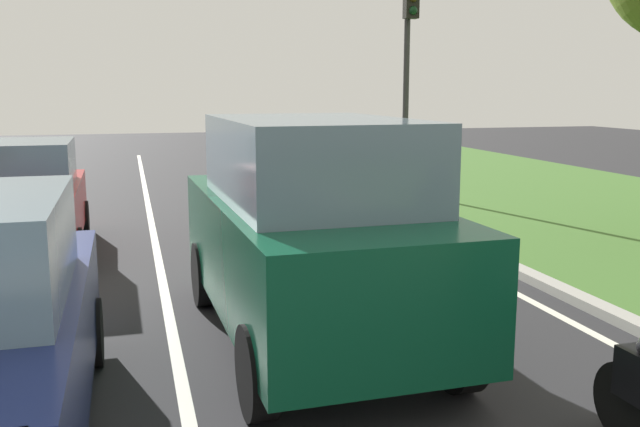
# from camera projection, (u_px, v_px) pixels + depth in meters

# --- Properties ---
(ground_plane) EXTENTS (60.00, 60.00, 0.00)m
(ground_plane) POSITION_uv_depth(u_px,v_px,m) (196.00, 238.00, 12.16)
(ground_plane) COLOR #262628
(lane_line_center) EXTENTS (0.12, 32.00, 0.01)m
(lane_line_center) POSITION_uv_depth(u_px,v_px,m) (155.00, 240.00, 11.97)
(lane_line_center) COLOR silver
(lane_line_center) RESTS_ON ground
(lane_line_right_edge) EXTENTS (0.12, 32.00, 0.01)m
(lane_line_right_edge) POSITION_uv_depth(u_px,v_px,m) (390.00, 227.00, 13.09)
(lane_line_right_edge) COLOR silver
(lane_line_right_edge) RESTS_ON ground
(grass_verge_right) EXTENTS (9.00, 48.00, 0.06)m
(grass_verge_right) POSITION_uv_depth(u_px,v_px,m) (614.00, 214.00, 14.36)
(grass_verge_right) COLOR #3D6628
(grass_verge_right) RESTS_ON ground
(curb_right) EXTENTS (0.24, 48.00, 0.12)m
(curb_right) POSITION_uv_depth(u_px,v_px,m) (415.00, 223.00, 13.21)
(curb_right) COLOR #9E9B93
(curb_right) RESTS_ON ground
(car_suv_ahead) EXTENTS (2.08, 4.55, 2.28)m
(car_suv_ahead) POSITION_uv_depth(u_px,v_px,m) (311.00, 230.00, 6.97)
(car_suv_ahead) COLOR #0C472D
(car_suv_ahead) RESTS_ON ground
(car_hatchback_far) EXTENTS (1.77, 3.72, 1.78)m
(car_hatchback_far) POSITION_uv_depth(u_px,v_px,m) (25.00, 198.00, 10.84)
(car_hatchback_far) COLOR maroon
(car_hatchback_far) RESTS_ON ground
(traffic_light_near_right) EXTENTS (0.32, 0.50, 5.35)m
(traffic_light_near_right) POSITION_uv_depth(u_px,v_px,m) (409.00, 44.00, 16.27)
(traffic_light_near_right) COLOR #2D2D2D
(traffic_light_near_right) RESTS_ON ground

